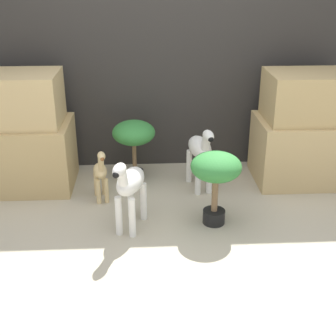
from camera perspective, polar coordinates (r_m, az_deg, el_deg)
The scene contains 9 objects.
ground_plane at distance 3.35m, azimuth 0.59°, elevation -9.91°, with size 14.00×14.00×0.00m, color #B2A88E.
wall_back at distance 4.42m, azimuth -0.65°, elevation 13.97°, with size 6.40×0.08×2.20m.
rock_pillar_left at distance 4.27m, azimuth -17.30°, elevation 3.78°, with size 0.83×0.63×1.02m.
rock_pillar_right at distance 4.37m, azimuth 16.20°, elevation 4.29°, with size 0.83×0.63×1.00m.
zebra_right at distance 4.06m, azimuth 3.99°, elevation 2.08°, with size 0.25×0.49×0.61m.
zebra_left at distance 3.44m, azimuth -4.72°, elevation -2.15°, with size 0.28×0.49×0.61m.
giraffe_figurine at distance 3.92m, azimuth -8.22°, elevation -0.57°, with size 0.16×0.33×0.49m.
potted_palm_front at distance 4.22m, azimuth -4.20°, elevation 3.94°, with size 0.39×0.39×0.56m.
potted_palm_back at distance 3.48m, azimuth 5.86°, elevation -0.48°, with size 0.38×0.38×0.58m.
Camera 1 is at (-0.18, -2.78, 1.87)m, focal length 50.00 mm.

